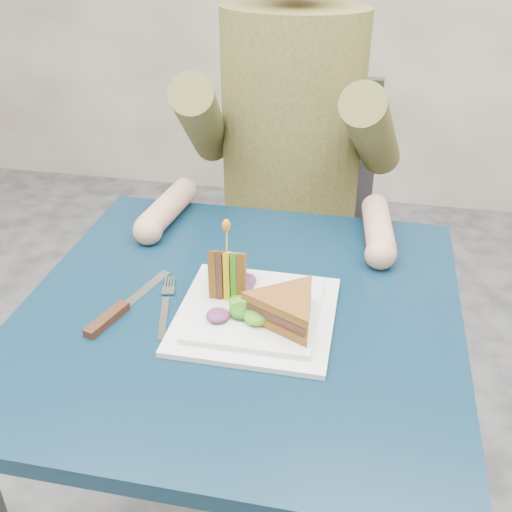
% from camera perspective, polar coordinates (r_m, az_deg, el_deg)
% --- Properties ---
extents(table, '(0.75, 0.75, 0.73)m').
position_cam_1_polar(table, '(1.08, -1.51, -8.30)').
color(table, '#081E2F').
rests_on(table, ground).
extents(chair, '(0.42, 0.40, 0.93)m').
position_cam_1_polar(chair, '(1.70, 3.56, 3.10)').
color(chair, '#47474C').
rests_on(chair, ground).
extents(diner, '(0.54, 0.59, 0.74)m').
position_cam_1_polar(diner, '(1.45, 3.39, 14.13)').
color(diner, brown).
rests_on(diner, chair).
extents(plate, '(0.26, 0.26, 0.02)m').
position_cam_1_polar(plate, '(1.01, -0.01, -5.46)').
color(plate, white).
rests_on(plate, table).
extents(sandwich_flat, '(0.20, 0.20, 0.05)m').
position_cam_1_polar(sandwich_flat, '(0.96, 2.93, -5.00)').
color(sandwich_flat, brown).
rests_on(sandwich_flat, plate).
extents(sandwich_upright, '(0.09, 0.14, 0.14)m').
position_cam_1_polar(sandwich_upright, '(1.03, -2.71, -1.58)').
color(sandwich_upright, brown).
rests_on(sandwich_upright, plate).
extents(fork, '(0.06, 0.18, 0.01)m').
position_cam_1_polar(fork, '(1.04, -8.63, -4.90)').
color(fork, silver).
rests_on(fork, table).
extents(knife, '(0.08, 0.22, 0.02)m').
position_cam_1_polar(knife, '(1.04, -13.30, -5.32)').
color(knife, silver).
rests_on(knife, table).
extents(toothpick, '(0.01, 0.01, 0.06)m').
position_cam_1_polar(toothpick, '(0.99, -2.80, 1.52)').
color(toothpick, tan).
rests_on(toothpick, sandwich_upright).
extents(toothpick_frill, '(0.01, 0.01, 0.02)m').
position_cam_1_polar(toothpick_frill, '(0.98, -2.84, 2.94)').
color(toothpick_frill, orange).
rests_on(toothpick_frill, sandwich_upright).
extents(lettuce_spill, '(0.15, 0.13, 0.02)m').
position_cam_1_polar(lettuce_spill, '(1.00, 0.39, -4.19)').
color(lettuce_spill, '#337A14').
rests_on(lettuce_spill, plate).
extents(onion_ring, '(0.04, 0.04, 0.02)m').
position_cam_1_polar(onion_ring, '(0.99, 0.90, -4.19)').
color(onion_ring, '#9E4C7A').
rests_on(onion_ring, plate).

